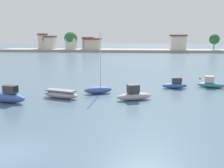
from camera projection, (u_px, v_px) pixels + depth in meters
name	position (u px, v px, depth m)	size (l,w,h in m)	color
ground_plane	(8.00, 152.00, 15.68)	(400.00, 400.00, 0.00)	#476075
moored_boat_2	(8.00, 96.00, 27.08)	(4.66, 2.45, 1.86)	#3856A8
moored_boat_3	(61.00, 94.00, 29.01)	(4.49, 2.45, 0.95)	#9E9EA3
moored_boat_4	(98.00, 89.00, 31.18)	(3.53, 2.17, 7.25)	#3856A8
moored_boat_5	(134.00, 95.00, 28.08)	(4.10, 2.42, 1.72)	#9E9EA3
moored_boat_6	(175.00, 85.00, 34.33)	(3.42, 1.40, 1.42)	#3856A8
moored_boat_7	(211.00, 84.00, 34.74)	(3.84, 2.00, 1.56)	teal
mooring_buoy_1	(200.00, 78.00, 41.73)	(0.31, 0.31, 0.31)	orange
distant_shoreline	(110.00, 46.00, 109.71)	(98.32, 11.74, 8.30)	#9E998C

